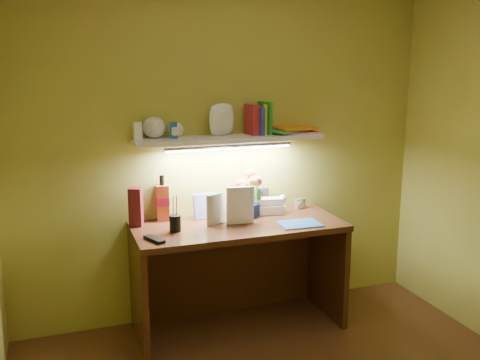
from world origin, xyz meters
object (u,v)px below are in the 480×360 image
flower_bouquet (247,193)px  desk_clock (300,203)px  desk (239,276)px  telephone (268,204)px  whisky_bottle (162,198)px

flower_bouquet → desk_clock: flower_bouquet is taller
desk → telephone: size_ratio=6.53×
telephone → whisky_bottle: size_ratio=0.68×
whisky_bottle → desk: bearing=-28.4°
telephone → desk: bearing=-135.6°
desk_clock → flower_bouquet: bearing=177.9°
telephone → desk_clock: 0.27m
desk → flower_bouquet: bearing=53.9°
desk_clock → whisky_bottle: bearing=168.8°
flower_bouquet → desk_clock: bearing=7.2°
desk → telephone: bearing=32.3°
desk → desk_clock: bearing=21.2°
flower_bouquet → telephone: size_ratio=1.51×
desk → flower_bouquet: 0.57m
desk → telephone: (0.29, 0.18, 0.44)m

